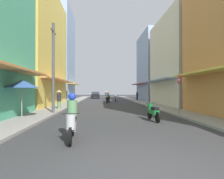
% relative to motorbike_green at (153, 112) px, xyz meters
% --- Properties ---
extents(ground_plane, '(103.18, 103.18, 0.00)m').
position_rel_motorbike_green_xyz_m(ground_plane, '(-2.00, 13.15, -0.50)').
color(ground_plane, '#38383A').
extents(sidewalk_left, '(1.91, 54.90, 0.12)m').
position_rel_motorbike_green_xyz_m(sidewalk_left, '(-6.93, 13.15, -0.44)').
color(sidewalk_left, '#9E9991').
rests_on(sidewalk_left, ground).
extents(sidewalk_right, '(1.91, 54.90, 0.12)m').
position_rel_motorbike_green_xyz_m(sidewalk_right, '(2.93, 13.15, -0.44)').
color(sidewalk_right, '#9E9991').
rests_on(sidewalk_right, ground).
extents(building_left_mid, '(7.05, 11.72, 12.78)m').
position_rel_motorbike_green_xyz_m(building_left_mid, '(-10.88, 10.73, 5.88)').
color(building_left_mid, '#EFD159').
rests_on(building_left_mid, ground).
extents(building_left_far, '(7.05, 8.22, 15.45)m').
position_rel_motorbike_green_xyz_m(building_left_far, '(-10.88, 21.44, 7.22)').
color(building_left_far, '#8CA5CC').
rests_on(building_left_far, ground).
extents(building_right_mid, '(7.05, 9.18, 9.91)m').
position_rel_motorbike_green_xyz_m(building_right_mid, '(6.87, 10.00, 4.45)').
color(building_right_mid, silver).
rests_on(building_right_mid, ground).
extents(building_right_far, '(7.05, 8.45, 11.04)m').
position_rel_motorbike_green_xyz_m(building_right_far, '(6.88, 19.73, 5.01)').
color(building_right_far, '#8CA5CC').
rests_on(building_right_far, ground).
extents(motorbike_green, '(0.55, 1.81, 0.96)m').
position_rel_motorbike_green_xyz_m(motorbike_green, '(0.00, 0.00, 0.00)').
color(motorbike_green, black).
rests_on(motorbike_green, ground).
extents(motorbike_blue, '(0.69, 1.76, 1.58)m').
position_rel_motorbike_green_xyz_m(motorbike_blue, '(-1.60, 22.13, 0.20)').
color(motorbike_blue, black).
rests_on(motorbike_blue, ground).
extents(motorbike_black, '(0.67, 1.77, 1.58)m').
position_rel_motorbike_green_xyz_m(motorbike_black, '(-1.91, 14.27, 0.20)').
color(motorbike_black, black).
rests_on(motorbike_black, ground).
extents(motorbike_silver, '(0.55, 1.81, 1.58)m').
position_rel_motorbike_green_xyz_m(motorbike_silver, '(-3.86, -3.69, 0.20)').
color(motorbike_silver, black).
rests_on(motorbike_silver, ground).
extents(motorbike_white, '(0.55, 1.81, 0.96)m').
position_rel_motorbike_green_xyz_m(motorbike_white, '(-0.57, 18.56, 0.00)').
color(motorbike_white, black).
rests_on(motorbike_white, ground).
extents(motorbike_orange, '(0.55, 1.81, 1.58)m').
position_rel_motorbike_green_xyz_m(motorbike_orange, '(-1.85, 27.04, 0.20)').
color(motorbike_orange, black).
rests_on(motorbike_orange, ground).
extents(parked_car, '(1.81, 4.12, 1.45)m').
position_rel_motorbike_green_xyz_m(parked_car, '(-4.03, 29.94, 0.24)').
color(parked_car, black).
rests_on(parked_car, ground).
extents(pedestrian_midway, '(0.44, 0.44, 1.72)m').
position_rel_motorbike_green_xyz_m(pedestrian_midway, '(-6.44, 5.85, 0.46)').
color(pedestrian_midway, '#598C59').
rests_on(pedestrian_midway, ground).
extents(pedestrian_crossing, '(0.34, 0.34, 1.63)m').
position_rel_motorbike_green_xyz_m(pedestrian_crossing, '(3.14, 19.73, 0.31)').
color(pedestrian_crossing, '#262628').
rests_on(pedestrian_crossing, ground).
extents(vendor_umbrella, '(1.82, 1.82, 2.26)m').
position_rel_motorbike_green_xyz_m(vendor_umbrella, '(-7.20, 0.36, 1.53)').
color(vendor_umbrella, '#99999E').
rests_on(vendor_umbrella, ground).
extents(utility_pole, '(0.20, 1.20, 6.42)m').
position_rel_motorbike_green_xyz_m(utility_pole, '(-6.22, 3.10, 2.78)').
color(utility_pole, '#4C4C4F').
rests_on(utility_pole, ground).
extents(street_sign_no_entry, '(0.07, 0.60, 2.65)m').
position_rel_motorbike_green_xyz_m(street_sign_no_entry, '(2.12, 1.41, 1.21)').
color(street_sign_no_entry, gray).
rests_on(street_sign_no_entry, ground).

